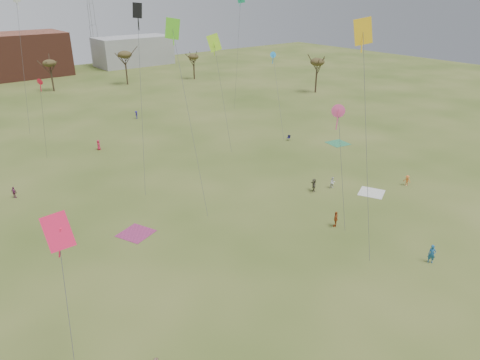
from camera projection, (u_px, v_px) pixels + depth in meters
ground at (323, 277)px, 40.05m from camera, size 260.00×260.00×0.00m
flyer_near_right at (432, 254)px, 41.79m from camera, size 0.77×0.82×1.88m
spectator_fore_a at (336, 219)px, 48.14m from camera, size 1.12×0.95×1.79m
spectator_fore_c at (314, 185)px, 56.43m from camera, size 1.34×1.59×1.72m
flyer_mid_b at (407, 180)px, 58.14m from camera, size 0.76×1.03×1.42m
spectator_mid_d at (14, 192)px, 54.72m from camera, size 0.74×0.93×1.48m
spectator_mid_e at (333, 183)px, 57.33m from camera, size 0.84×0.71×1.54m
flyer_far_b at (99, 145)px, 70.75m from camera, size 0.77×0.94×1.64m
flyer_far_c at (136, 115)px, 87.43m from camera, size 0.69×1.05×1.53m
blanket_cream at (372, 193)px, 56.33m from camera, size 3.99×3.99×0.03m
blanket_plum at (136, 233)px, 47.07m from camera, size 4.15×4.15×0.03m
blanket_olive at (338, 143)px, 73.94m from camera, size 3.69×3.69×0.03m
camp_chair_right at (288, 139)px, 75.34m from camera, size 0.67×0.64×0.87m
kites_aloft at (134, 32)px, 53.59m from camera, size 56.49×68.60×22.35m
tree_line at (28, 75)px, 92.02m from camera, size 117.44×49.32×8.91m
building_brick at (18, 55)px, 126.12m from camera, size 26.00×16.00×12.00m
building_grey at (134, 51)px, 145.34m from camera, size 24.00×12.00×9.00m
radio_tower at (90, 3)px, 138.67m from camera, size 1.51×1.72×41.00m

